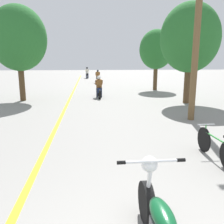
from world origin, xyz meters
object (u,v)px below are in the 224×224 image
object	(u,v)px
roadside_tree_right_near	(190,38)
motorcycle_rider_lead	(99,89)
utility_pole	(197,25)
motorcycle_rider_far	(87,74)
roadside_tree_left	(18,39)
roadside_tree_right_far	(156,50)
motorcycle_foreground	(160,224)
motorcycle_rider_mid	(98,78)
bicycle_parked	(215,146)

from	to	relation	value
roadside_tree_right_near	motorcycle_rider_lead	bearing A→B (deg)	151.03
utility_pole	motorcycle_rider_far	world-z (taller)	utility_pole
roadside_tree_right_near	motorcycle_rider_far	distance (m)	20.66
roadside_tree_left	motorcycle_rider_lead	xyz separation A→B (m)	(4.47, 0.86, -2.95)
roadside_tree_right_near	roadside_tree_right_far	xyz separation A→B (m)	(-0.03, 6.08, -0.31)
roadside_tree_right_far	motorcycle_foreground	world-z (taller)	roadside_tree_right_far
roadside_tree_right_far	motorcycle_foreground	xyz separation A→B (m)	(-4.51, -16.14, -2.69)
roadside_tree_right_far	motorcycle_rider_lead	xyz separation A→B (m)	(-4.62, -3.50, -2.59)
motorcycle_rider_mid	motorcycle_rider_far	distance (m)	7.43
motorcycle_foreground	motorcycle_rider_lead	distance (m)	12.64
motorcycle_foreground	motorcycle_rider_mid	xyz separation A→B (m)	(0.22, 22.44, 0.10)
utility_pole	motorcycle_rider_lead	bearing A→B (deg)	117.89
roadside_tree_right_far	bicycle_parked	xyz separation A→B (m)	(-2.42, -13.57, -2.77)
motorcycle_rider_far	motorcycle_rider_mid	bearing A→B (deg)	-81.38
roadside_tree_right_far	bicycle_parked	size ratio (longest dim) A/B	2.72
bicycle_parked	roadside_tree_right_far	bearing A→B (deg)	79.88
utility_pole	motorcycle_foreground	distance (m)	7.79
motorcycle_rider_lead	utility_pole	bearing A→B (deg)	-62.11
motorcycle_rider_lead	roadside_tree_right_far	bearing A→B (deg)	37.16
roadside_tree_right_near	motorcycle_rider_far	bearing A→B (deg)	105.40
motorcycle_rider_far	motorcycle_foreground	bearing A→B (deg)	-88.28
roadside_tree_right_far	motorcycle_rider_far	xyz separation A→B (m)	(-5.41, 13.65, -2.55)
motorcycle_rider_mid	roadside_tree_left	bearing A→B (deg)	-114.24
roadside_tree_left	motorcycle_foreground	distance (m)	13.00
roadside_tree_right_far	roadside_tree_left	xyz separation A→B (m)	(-9.09, -4.36, 0.36)
utility_pole	motorcycle_rider_mid	distance (m)	16.61
roadside_tree_left	motorcycle_rider_mid	world-z (taller)	roadside_tree_left
motorcycle_rider_lead	motorcycle_rider_mid	world-z (taller)	motorcycle_rider_mid
motorcycle_foreground	motorcycle_rider_far	distance (m)	29.80
roadside_tree_right_near	roadside_tree_left	world-z (taller)	roadside_tree_left
motorcycle_rider_lead	bicycle_parked	distance (m)	10.30
utility_pole	motorcycle_rider_far	distance (m)	23.95
roadside_tree_right_near	roadside_tree_left	bearing A→B (deg)	169.37
motorcycle_rider_far	utility_pole	bearing A→B (deg)	-80.07
roadside_tree_right_far	bicycle_parked	world-z (taller)	roadside_tree_right_far
roadside_tree_right_near	roadside_tree_right_far	size ratio (longest dim) A/B	1.13
motorcycle_rider_lead	motorcycle_rider_mid	size ratio (longest dim) A/B	1.08
roadside_tree_right_near	motorcycle_rider_lead	xyz separation A→B (m)	(-4.65, 2.57, -2.91)
motorcycle_foreground	motorcycle_rider_mid	size ratio (longest dim) A/B	1.03
motorcycle_rider_mid	motorcycle_rider_far	world-z (taller)	motorcycle_rider_far
utility_pole	roadside_tree_left	size ratio (longest dim) A/B	1.31
roadside_tree_right_near	bicycle_parked	distance (m)	8.46
utility_pole	bicycle_parked	xyz separation A→B (m)	(-1.11, -3.81, -3.20)
bicycle_parked	utility_pole	bearing A→B (deg)	73.72
motorcycle_rider_mid	motorcycle_rider_far	bearing A→B (deg)	98.62
roadside_tree_right_near	utility_pole	bearing A→B (deg)	-109.95
utility_pole	roadside_tree_right_far	xyz separation A→B (m)	(1.31, 9.76, -0.43)
motorcycle_rider_far	bicycle_parked	distance (m)	27.38
utility_pole	motorcycle_rider_far	xyz separation A→B (m)	(-4.10, 23.41, -2.98)
utility_pole	motorcycle_rider_mid	world-z (taller)	utility_pole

